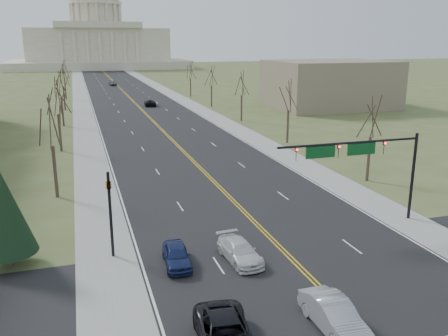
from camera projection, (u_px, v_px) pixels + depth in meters
road at (128, 96)px, 124.71m from camera, size 20.00×380.00×0.01m
cross_road at (316, 283)px, 28.86m from camera, size 120.00×14.00×0.01m
sidewalk_left at (81, 98)px, 121.27m from camera, size 4.00×380.00×0.03m
sidewalk_right at (173, 95)px, 128.15m from camera, size 4.00×380.00×0.03m
center_line at (128, 96)px, 124.71m from camera, size 0.42×380.00×0.01m
edge_line_left at (90, 97)px, 121.90m from camera, size 0.15×380.00×0.01m
edge_line_right at (165, 95)px, 127.52m from camera, size 0.15×380.00×0.01m
capitol at (98, 40)px, 249.95m from camera, size 90.00×60.00×50.00m
signal_mast at (360, 155)px, 36.40m from camera, size 12.12×0.44×7.20m
signal_left at (110, 205)px, 31.51m from camera, size 0.32×0.36×6.00m
tree_r_0 at (372, 119)px, 48.18m from camera, size 3.74×3.74×8.50m
tree_l_0 at (51, 124)px, 42.88m from camera, size 3.96×3.96×9.00m
tree_r_1 at (289, 97)px, 66.62m from camera, size 3.74×3.74×8.50m
tree_l_1 at (57, 99)px, 61.32m from camera, size 3.96×3.96×9.00m
tree_r_2 at (242, 85)px, 85.05m from camera, size 3.74×3.74×8.50m
tree_l_2 at (60, 85)px, 79.75m from camera, size 3.96×3.96×9.00m
tree_r_3 at (211, 77)px, 103.48m from camera, size 3.74×3.74×8.50m
tree_l_3 at (62, 77)px, 98.18m from camera, size 3.96×3.96×9.00m
tree_r_4 at (190, 71)px, 121.92m from camera, size 3.74×3.74×8.50m
tree_l_4 at (64, 71)px, 116.61m from camera, size 3.96×3.96×9.00m
conifer_l at (5, 212)px, 30.10m from camera, size 3.64×3.64×6.50m
bldg_right_mass at (329, 84)px, 103.54m from camera, size 25.00×20.00×10.00m
car_sb_inner_lead at (334, 315)px, 24.04m from camera, size 1.81×4.91×1.60m
car_sb_outer_lead at (226, 336)px, 22.45m from camera, size 3.18×5.84×1.55m
car_sb_inner_second at (240, 251)px, 31.65m from camera, size 2.32×4.82×1.35m
car_sb_outer_second at (177, 255)px, 31.01m from camera, size 1.89×4.17×1.39m
car_far_nb at (150, 103)px, 106.12m from camera, size 2.62×5.19×1.41m
car_far_sb at (113, 83)px, 153.01m from camera, size 2.50×4.94×1.61m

